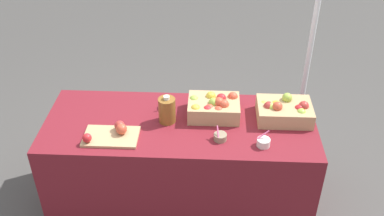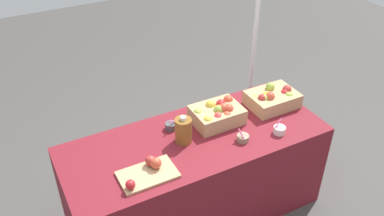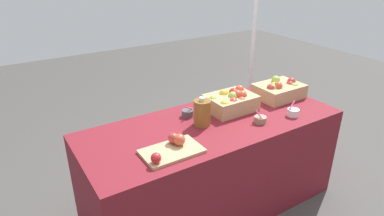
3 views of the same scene
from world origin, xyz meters
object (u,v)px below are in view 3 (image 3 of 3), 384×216
Objects in this scene: sample_bowl_mid at (260,119)px; cider_jug at (202,113)px; apple_crate_middle at (231,101)px; tent_pole at (252,51)px; apple_crate_left at (279,90)px; sample_bowl_far at (187,113)px; cutting_board_front at (172,148)px; sample_bowl_near at (293,112)px.

sample_bowl_mid is 0.42m from cider_jug.
tent_pole is at bearing 39.71° from apple_crate_middle.
apple_crate_left is at bearing 4.99° from cider_jug.
cider_jug reaches higher than sample_bowl_far.
cider_jug is (0.35, 0.20, 0.07)m from cutting_board_front.
cutting_board_front is 1.75× the size of cider_jug.
sample_bowl_far is 0.05× the size of tent_pole.
sample_bowl_far is 0.47× the size of cider_jug.
sample_bowl_mid is (-0.45, -0.26, -0.04)m from apple_crate_left.
sample_bowl_near is 0.06× the size of tent_pole.
apple_crate_middle is 3.36× the size of sample_bowl_near.
sample_bowl_far is (-0.83, 0.10, -0.04)m from apple_crate_left.
sample_bowl_far is 0.18m from cider_jug.
sample_bowl_mid is 0.53m from sample_bowl_far.
cider_jug is 1.30m from tent_pole.
apple_crate_middle is 3.73× the size of sample_bowl_far.
apple_crate_left is 0.52m from sample_bowl_mid.
sample_bowl_far is (-0.34, 0.08, -0.05)m from apple_crate_middle.
cider_jug reaches higher than sample_bowl_mid.
sample_bowl_mid is at bearing -27.46° from cider_jug.
sample_bowl_near reaches higher than sample_bowl_far.
tent_pole is (1.08, 0.71, 0.12)m from cider_jug.
cutting_board_front is 3.78× the size of sample_bowl_mid.
sample_bowl_near is at bearing -31.60° from sample_bowl_far.
tent_pole reaches higher than sample_bowl_far.
cutting_board_front is at bearing 177.61° from sample_bowl_near.
sample_bowl_mid is 0.05× the size of tent_pole.
sample_bowl_near is 1.12× the size of sample_bowl_mid.
tent_pole reaches higher than cider_jug.
cider_jug is 0.11× the size of tent_pole.
apple_crate_left is at bearing -1.51° from apple_crate_middle.
apple_crate_left is 0.71m from tent_pole.
apple_crate_left is 3.91× the size of sample_bowl_far.
apple_crate_left reaches higher than sample_bowl_far.
cutting_board_front is 3.76× the size of sample_bowl_far.
apple_crate_middle is (-0.49, 0.01, 0.01)m from apple_crate_left.
tent_pole is at bearing 67.47° from apple_crate_left.
cider_jug is (-0.81, -0.07, 0.03)m from apple_crate_left.
cutting_board_front is at bearing -132.46° from sample_bowl_far.
cutting_board_front is at bearing -147.49° from tent_pole.
sample_bowl_far is at bearing 173.33° from apple_crate_left.
sample_bowl_near is at bearing -44.85° from apple_crate_middle.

